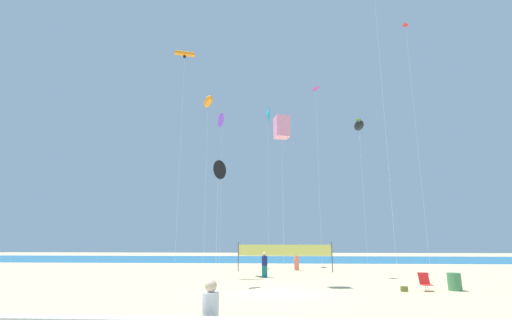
# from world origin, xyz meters

# --- Properties ---
(ground_plane) EXTENTS (120.00, 120.00, 0.00)m
(ground_plane) POSITION_xyz_m (0.00, 0.00, 0.00)
(ground_plane) COLOR #D1BC89
(ocean_band) EXTENTS (120.00, 20.00, 0.01)m
(ocean_band) POSITION_xyz_m (0.00, 33.65, 0.00)
(ocean_band) COLOR #1E6B99
(ocean_band) RESTS_ON ground
(mother_figure) EXTENTS (0.38, 0.38, 1.66)m
(mother_figure) POSITION_xyz_m (-1.42, -10.00, 0.89)
(mother_figure) COLOR #7A3872
(mother_figure) RESTS_ON ground
(beachgoer_navy_shirt) EXTENTS (0.40, 0.40, 1.74)m
(beachgoer_navy_shirt) POSITION_xyz_m (-0.86, 7.92, 0.93)
(beachgoer_navy_shirt) COLOR #19727A
(beachgoer_navy_shirt) RESTS_ON ground
(beachgoer_coral_shirt) EXTENTS (0.42, 0.42, 1.86)m
(beachgoer_coral_shirt) POSITION_xyz_m (1.69, 14.23, 0.99)
(beachgoer_coral_shirt) COLOR #EA7260
(beachgoer_coral_shirt) RESTS_ON ground
(folding_beach_chair) EXTENTS (0.52, 0.65, 0.89)m
(folding_beach_chair) POSITION_xyz_m (7.60, 1.42, 0.47)
(folding_beach_chair) COLOR red
(folding_beach_chair) RESTS_ON ground
(trash_barrel) EXTENTS (0.66, 0.66, 0.88)m
(trash_barrel) POSITION_xyz_m (9.16, 1.63, 0.44)
(trash_barrel) COLOR #3F7F4C
(trash_barrel) RESTS_ON ground
(volleyball_net) EXTENTS (7.85, 0.60, 2.40)m
(volleyball_net) POSITION_xyz_m (0.62, 12.62, 1.63)
(volleyball_net) COLOR #4C4C51
(volleyball_net) RESTS_ON ground
(beach_handbag) EXTENTS (0.33, 0.17, 0.27)m
(beach_handbag) POSITION_xyz_m (6.40, 1.06, 0.13)
(beach_handbag) COLOR olive
(beach_handbag) RESTS_ON ground
(kite_violet_delta) EXTENTS (1.12, 1.44, 15.49)m
(kite_violet_delta) POSITION_xyz_m (-5.51, 16.95, 14.73)
(kite_violet_delta) COLOR silver
(kite_violet_delta) RESTS_ON ground
(kite_cyan_delta) EXTENTS (0.47, 1.71, 16.88)m
(kite_cyan_delta) POSITION_xyz_m (-0.85, 19.01, 16.01)
(kite_cyan_delta) COLOR silver
(kite_cyan_delta) RESTS_ON ground
(kite_pink_box) EXTENTS (1.04, 1.04, 10.10)m
(kite_pink_box) POSITION_xyz_m (0.42, 3.15, 9.42)
(kite_pink_box) COLOR silver
(kite_pink_box) RESTS_ON ground
(kite_orange_inflatable) EXTENTS (1.36, 1.97, 14.18)m
(kite_orange_inflatable) POSITION_xyz_m (-5.50, 9.19, 13.67)
(kite_orange_inflatable) COLOR silver
(kite_orange_inflatable) RESTS_ON ground
(kite_orange_tube) EXTENTS (1.62, 0.85, 17.48)m
(kite_orange_tube) POSITION_xyz_m (-7.24, 7.75, 17.19)
(kite_orange_tube) COLOR silver
(kite_orange_tube) RESTS_ON ground
(kite_magenta_diamond) EXTENTS (0.65, 0.65, 14.67)m
(kite_magenta_diamond) POSITION_xyz_m (3.23, 8.79, 14.16)
(kite_magenta_diamond) COLOR silver
(kite_magenta_diamond) RESTS_ON ground
(kite_black_inflatable) EXTENTS (0.97, 2.34, 13.07)m
(kite_black_inflatable) POSITION_xyz_m (7.39, 12.51, 12.45)
(kite_black_inflatable) COLOR silver
(kite_black_inflatable) RESTS_ON ground
(kite_black_delta) EXTENTS (0.86, 1.12, 7.24)m
(kite_black_delta) POSITION_xyz_m (-3.44, 2.68, 6.65)
(kite_black_delta) COLOR silver
(kite_black_delta) RESTS_ON ground
(kite_red_diamond) EXTENTS (0.52, 0.53, 20.60)m
(kite_red_diamond) POSITION_xyz_m (11.20, 9.74, 18.54)
(kite_red_diamond) COLOR silver
(kite_red_diamond) RESTS_ON ground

